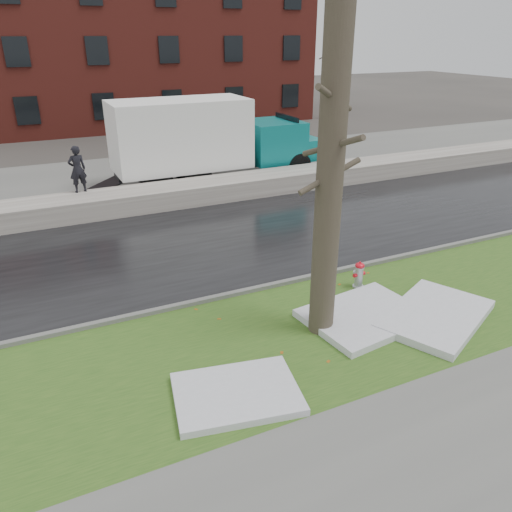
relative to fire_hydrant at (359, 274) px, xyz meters
name	(u,v)px	position (x,y,z in m)	size (l,w,h in m)	color
ground	(294,305)	(-1.89, -0.05, -0.42)	(120.00, 120.00, 0.00)	#47423D
verge	(322,330)	(-1.89, -1.30, -0.40)	(60.00, 4.50, 0.04)	#294D19
sidewalk	(449,447)	(-1.89, -5.05, -0.40)	(60.00, 3.00, 0.05)	slate
road	(224,240)	(-1.89, 4.45, -0.41)	(60.00, 7.00, 0.03)	black
parking_lot	(155,176)	(-1.89, 12.95, -0.41)	(60.00, 9.00, 0.03)	slate
curb	(275,285)	(-1.89, 0.95, -0.35)	(60.00, 0.15, 0.14)	slate
snowbank	(183,194)	(-1.89, 8.65, -0.05)	(60.00, 1.60, 0.75)	#B5AFA5
brick_building	(115,48)	(0.11, 29.95, 4.58)	(26.00, 12.00, 10.00)	maroon
bg_tree_right	(326,72)	(14.11, 23.95, 2.91)	(1.40, 1.62, 6.50)	brown
fire_hydrant	(359,274)	(0.00, 0.00, 0.00)	(0.35, 0.31, 0.72)	#AAADB2
tree	(330,180)	(-1.91, -1.26, 2.99)	(1.39, 1.66, 6.69)	brown
box_truck	(207,139)	(-0.02, 10.99, 1.46)	(10.65, 2.60, 3.56)	black
worker	(77,169)	(-5.52, 9.25, 1.16)	(0.61, 0.40, 1.66)	black
snow_patch_near	(365,316)	(-0.79, -1.35, -0.30)	(2.60, 2.00, 0.16)	silver
snow_patch_far	(237,394)	(-4.46, -2.55, -0.31)	(2.20, 1.60, 0.14)	silver
snow_patch_side	(435,316)	(0.67, -2.03, -0.29)	(2.80, 1.80, 0.18)	silver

